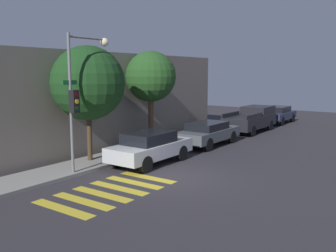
{
  "coord_description": "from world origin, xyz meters",
  "views": [
    {
      "loc": [
        -11.88,
        -8.29,
        4.19
      ],
      "look_at": [
        2.8,
        2.1,
        1.6
      ],
      "focal_mm": 40.0,
      "sensor_mm": 36.0,
      "label": 1
    }
  ],
  "objects": [
    {
      "name": "tree_near_corner",
      "position": [
        -0.08,
        4.52,
        3.7
      ],
      "size": [
        3.38,
        3.38,
        5.4
      ],
      "color": "#42301E",
      "rests_on": "ground"
    },
    {
      "name": "pickup_truck",
      "position": [
        13.08,
        2.1,
        0.9
      ],
      "size": [
        5.24,
        1.99,
        1.73
      ],
      "color": "black",
      "rests_on": "ground"
    },
    {
      "name": "sedan_middle",
      "position": [
        6.78,
        2.1,
        0.75
      ],
      "size": [
        4.64,
        1.87,
        1.36
      ],
      "color": "#4C5156",
      "rests_on": "ground"
    },
    {
      "name": "sedan_far_end",
      "position": [
        18.54,
        2.1,
        0.76
      ],
      "size": [
        4.32,
        1.84,
        1.4
      ],
      "color": "#2D3351",
      "rests_on": "ground"
    },
    {
      "name": "sedan_near_corner",
      "position": [
        1.39,
        2.1,
        0.8
      ],
      "size": [
        4.43,
        1.83,
        1.49
      ],
      "color": "#B7BABF",
      "rests_on": "ground"
    },
    {
      "name": "sidewalk",
      "position": [
        0.0,
        4.22,
        0.07
      ],
      "size": [
        26.0,
        2.04,
        0.14
      ],
      "primitive_type": "cube",
      "color": "gray",
      "rests_on": "ground"
    },
    {
      "name": "building_row",
      "position": [
        0.0,
        8.64,
        2.62
      ],
      "size": [
        26.0,
        6.0,
        5.24
      ],
      "primitive_type": "cube",
      "color": "slate",
      "rests_on": "ground"
    },
    {
      "name": "traffic_light_pole",
      "position": [
        -1.54,
        3.37,
        3.64
      ],
      "size": [
        2.49,
        0.56,
        5.72
      ],
      "color": "slate",
      "rests_on": "ground"
    },
    {
      "name": "tree_midblock",
      "position": [
        4.56,
        4.52,
        3.93
      ],
      "size": [
        2.8,
        2.8,
        5.36
      ],
      "color": "brown",
      "rests_on": "ground"
    },
    {
      "name": "ground_plane",
      "position": [
        0.0,
        0.0,
        0.0
      ],
      "size": [
        60.0,
        60.0,
        0.0
      ],
      "primitive_type": "plane",
      "color": "#2D2B30"
    },
    {
      "name": "crosswalk",
      "position": [
        -2.59,
        0.8,
        0.0
      ],
      "size": [
        4.72,
        2.6,
        0.0
      ],
      "color": "gold",
      "rests_on": "ground"
    }
  ]
}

